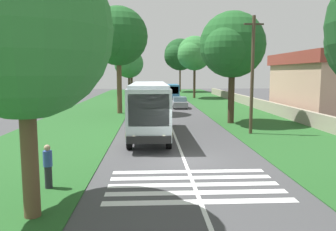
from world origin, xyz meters
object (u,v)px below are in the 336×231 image
at_px(roadside_building, 327,84).
at_px(trailing_minibus_0, 172,90).
at_px(roadside_tree_left_0, 117,38).
at_px(roadside_tree_left_1, 128,64).
at_px(coach_bus, 149,106).
at_px(roadside_tree_right_1, 231,47).
at_px(utility_pole, 252,74).
at_px(roadside_tree_left_2, 22,37).
at_px(trailing_car_1, 152,99).
at_px(roadside_tree_right_3, 179,56).
at_px(roadside_tree_right_2, 193,54).
at_px(trailing_car_0, 179,103).
at_px(roadside_tree_left_3, 131,65).
at_px(pedestrian, 48,166).

bearing_deg(roadside_building, trailing_minibus_0, 32.23).
distance_m(trailing_minibus_0, roadside_tree_left_0, 22.52).
height_order(roadside_tree_left_0, roadside_building, roadside_tree_left_0).
bearing_deg(roadside_tree_left_1, coach_bus, -174.42).
relative_size(roadside_tree_right_1, utility_pole, 1.15).
bearing_deg(utility_pole, roadside_tree_left_2, 140.81).
distance_m(trailing_car_1, roadside_tree_right_3, 33.16).
bearing_deg(roadside_tree_right_2, utility_pole, 179.53).
height_order(trailing_car_1, roadside_tree_left_2, roadside_tree_left_2).
xyz_separation_m(trailing_minibus_0, roadside_tree_right_3, (22.95, -3.14, 7.01)).
distance_m(trailing_car_1, roadside_building, 23.43).
height_order(trailing_car_0, roadside_building, roadside_building).
height_order(coach_bus, roadside_tree_left_0, roadside_tree_left_0).
relative_size(roadside_tree_left_3, roadside_tree_right_2, 0.82).
bearing_deg(roadside_tree_right_2, trailing_car_0, 167.03).
bearing_deg(coach_bus, roadside_tree_right_2, -11.97).
height_order(trailing_car_0, roadside_tree_right_3, roadside_tree_right_3).
bearing_deg(roadside_tree_right_1, utility_pole, -176.11).
bearing_deg(roadside_tree_left_1, trailing_car_1, -166.48).
bearing_deg(roadside_building, roadside_tree_left_1, 33.87).
distance_m(trailing_minibus_0, roadside_tree_left_3, 22.60).
height_order(roadside_tree_right_2, roadside_tree_right_3, roadside_tree_right_3).
height_order(coach_bus, roadside_tree_left_2, roadside_tree_left_2).
xyz_separation_m(roadside_tree_left_3, roadside_tree_right_1, (-48.60, -11.44, 0.46)).
bearing_deg(coach_bus, utility_pole, -85.75).
xyz_separation_m(roadside_tree_left_2, roadside_tree_right_1, (18.84, -10.68, 1.21)).
height_order(trailing_minibus_0, roadside_tree_right_1, roadside_tree_right_1).
relative_size(roadside_tree_right_3, pedestrian, 7.41).
bearing_deg(roadside_tree_left_3, roadside_building, -152.48).
bearing_deg(trailing_car_1, utility_pole, -163.97).
bearing_deg(roadside_tree_right_3, roadside_tree_left_2, 171.41).
distance_m(roadside_tree_left_2, roadside_tree_right_3, 70.69).
bearing_deg(trailing_car_1, roadside_tree_right_3, -11.86).
relative_size(roadside_tree_left_0, roadside_tree_right_2, 1.05).
xyz_separation_m(trailing_car_0, roadside_tree_right_1, (-13.46, -3.24, 6.02)).
height_order(coach_bus, pedestrian, coach_bus).
height_order(roadside_tree_left_1, roadside_tree_left_2, roadside_tree_left_1).
height_order(trailing_car_0, roadside_tree_left_0, roadside_tree_left_0).
height_order(roadside_tree_left_1, pedestrian, roadside_tree_left_1).
height_order(coach_bus, roadside_tree_right_3, roadside_tree_right_3).
height_order(roadside_tree_left_2, utility_pole, utility_pole).
relative_size(trailing_car_1, roadside_tree_left_1, 0.47).
xyz_separation_m(roadside_tree_right_3, pedestrian, (-67.44, 10.71, -7.65)).
height_order(roadside_tree_right_1, pedestrian, roadside_tree_right_1).
relative_size(coach_bus, roadside_tree_right_2, 1.02).
distance_m(trailing_car_0, roadside_tree_left_0, 11.91).
relative_size(coach_bus, trailing_car_0, 2.60).
relative_size(roadside_tree_right_3, utility_pole, 1.49).
distance_m(roadside_tree_left_0, roadside_building, 22.58).
height_order(trailing_minibus_0, utility_pole, utility_pole).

